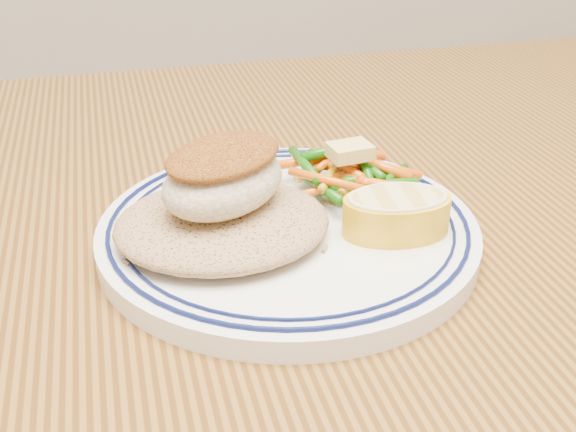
# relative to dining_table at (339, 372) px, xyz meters

# --- Properties ---
(dining_table) EXTENTS (1.50, 0.90, 0.75)m
(dining_table) POSITION_rel_dining_table_xyz_m (0.00, 0.00, 0.00)
(dining_table) COLOR #533110
(dining_table) RESTS_ON ground
(plate) EXTENTS (0.25, 0.25, 0.02)m
(plate) POSITION_rel_dining_table_xyz_m (-0.03, 0.03, 0.11)
(plate) COLOR white
(plate) RESTS_ON dining_table
(rice_pilaf) EXTENTS (0.14, 0.12, 0.03)m
(rice_pilaf) POSITION_rel_dining_table_xyz_m (-0.08, 0.02, 0.13)
(rice_pilaf) COLOR #9A754D
(rice_pilaf) RESTS_ON plate
(fish_fillet) EXTENTS (0.11, 0.10, 0.04)m
(fish_fillet) POSITION_rel_dining_table_xyz_m (-0.07, 0.02, 0.15)
(fish_fillet) COLOR beige
(fish_fillet) RESTS_ON rice_pilaf
(vegetable_pile) EXTENTS (0.10, 0.10, 0.03)m
(vegetable_pile) POSITION_rel_dining_table_xyz_m (0.03, 0.06, 0.13)
(vegetable_pile) COLOR #18590B
(vegetable_pile) RESTS_ON plate
(butter_pat) EXTENTS (0.03, 0.03, 0.01)m
(butter_pat) POSITION_rel_dining_table_xyz_m (0.02, 0.06, 0.14)
(butter_pat) COLOR #F4D477
(butter_pat) RESTS_ON vegetable_pile
(lemon_wedge) EXTENTS (0.07, 0.07, 0.03)m
(lemon_wedge) POSITION_rel_dining_table_xyz_m (0.03, -0.00, 0.13)
(lemon_wedge) COLOR yellow
(lemon_wedge) RESTS_ON plate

